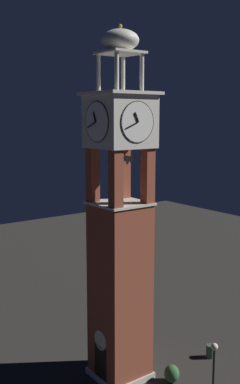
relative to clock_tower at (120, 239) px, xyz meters
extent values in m
plane|color=#2A2925|center=(0.00, 0.00, -8.05)|extent=(80.00, 80.00, 0.00)
cube|color=brown|center=(0.00, 0.00, -3.07)|extent=(2.66, 2.66, 9.97)
cube|color=silver|center=(0.00, 0.00, -7.88)|extent=(2.86, 2.86, 0.35)
cube|color=black|center=(0.00, -1.34, -6.90)|extent=(1.10, 0.04, 2.20)
cylinder|color=silver|center=(0.00, -1.34, -5.50)|extent=(1.10, 0.04, 1.10)
cube|color=brown|center=(-1.05, -1.05, 3.43)|extent=(0.56, 0.56, 3.03)
cube|color=brown|center=(1.05, -1.05, 3.43)|extent=(0.56, 0.56, 3.03)
cube|color=brown|center=(-1.05, 1.05, 3.43)|extent=(0.56, 0.56, 3.03)
cube|color=brown|center=(1.05, 1.05, 3.43)|extent=(0.56, 0.56, 3.03)
cube|color=silver|center=(0.00, 0.00, 1.98)|extent=(2.82, 2.82, 0.12)
cone|color=#4C4C51|center=(0.60, 0.03, 4.29)|extent=(0.42, 0.42, 0.43)
cone|color=#4C4C51|center=(0.32, 0.50, 4.29)|extent=(0.43, 0.43, 0.43)
cone|color=#4C4C51|center=(-0.35, 0.49, 4.29)|extent=(0.53, 0.53, 0.39)
cone|color=#4C4C51|center=(-0.60, 0.01, 4.29)|extent=(0.46, 0.46, 0.35)
cone|color=#4C4C51|center=(-0.20, -0.56, 4.29)|extent=(0.38, 0.38, 0.41)
cone|color=#4C4C51|center=(0.19, -0.56, 4.29)|extent=(0.48, 0.48, 0.41)
cube|color=silver|center=(0.00, 0.00, 6.31)|extent=(2.90, 2.90, 2.73)
cylinder|color=white|center=(0.00, -1.47, 6.31)|extent=(2.07, 0.05, 2.07)
torus|color=black|center=(0.00, -1.47, 6.31)|extent=(2.09, 0.06, 2.09)
cube|color=black|center=(-0.11, -1.53, 6.55)|extent=(0.30, 0.03, 0.51)
cube|color=black|center=(-0.38, -1.53, 6.16)|extent=(0.79, 0.03, 0.36)
cylinder|color=white|center=(0.00, 1.47, 6.31)|extent=(2.07, 0.05, 2.07)
torus|color=black|center=(0.00, 1.47, 6.31)|extent=(2.09, 0.06, 2.09)
cube|color=black|center=(-0.11, 1.53, 6.55)|extent=(0.30, 0.03, 0.51)
cube|color=black|center=(-0.38, 1.53, 6.16)|extent=(0.79, 0.03, 0.36)
cylinder|color=white|center=(-1.47, 0.00, 6.31)|extent=(0.05, 2.07, 2.07)
torus|color=black|center=(-1.47, 0.00, 6.31)|extent=(0.06, 2.09, 2.09)
cube|color=black|center=(-1.53, -0.11, 6.55)|extent=(0.03, 0.30, 0.51)
cube|color=black|center=(-1.53, -0.38, 6.16)|extent=(0.03, 0.79, 0.36)
cylinder|color=white|center=(1.47, 0.00, 6.31)|extent=(0.05, 2.07, 2.07)
torus|color=black|center=(1.47, 0.00, 6.31)|extent=(0.06, 2.09, 2.09)
cube|color=black|center=(1.53, -0.11, 6.55)|extent=(0.03, 0.30, 0.51)
cube|color=black|center=(1.53, -0.38, 6.16)|extent=(0.03, 0.79, 0.36)
cube|color=silver|center=(0.00, 0.00, 7.76)|extent=(3.26, 3.26, 0.16)
cylinder|color=silver|center=(-0.80, -0.80, 8.79)|extent=(0.22, 0.22, 1.89)
cylinder|color=silver|center=(0.80, -0.80, 8.79)|extent=(0.22, 0.22, 1.89)
cylinder|color=silver|center=(-0.80, 0.80, 8.79)|extent=(0.22, 0.22, 1.89)
cylinder|color=silver|center=(0.80, 0.80, 8.79)|extent=(0.22, 0.22, 1.89)
cube|color=silver|center=(0.00, 0.00, 9.79)|extent=(2.03, 2.03, 0.12)
ellipsoid|color=silver|center=(0.00, 0.00, 10.41)|extent=(1.95, 1.95, 1.11)
sphere|color=#B79338|center=(0.00, 0.00, 11.08)|extent=(0.24, 0.24, 0.24)
cylinder|color=black|center=(5.17, 2.02, -6.49)|extent=(0.12, 0.12, 3.12)
sphere|color=#F9EFCC|center=(5.17, 2.02, -4.75)|extent=(0.36, 0.36, 0.36)
cylinder|color=#38513D|center=(1.68, 5.68, -7.65)|extent=(0.52, 0.52, 0.80)
ellipsoid|color=#336638|center=(2.25, 1.92, -7.55)|extent=(0.84, 0.84, 1.01)
camera|label=1|loc=(19.65, -14.68, 6.57)|focal=43.49mm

